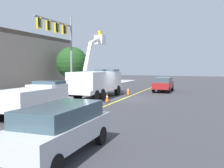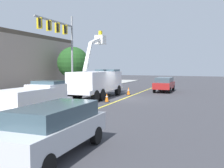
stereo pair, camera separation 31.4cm
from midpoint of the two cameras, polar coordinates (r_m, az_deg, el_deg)
ground at (r=23.95m, az=2.96°, el=-3.28°), size 120.00×120.00×0.00m
sidewalk_far_side at (r=27.55m, az=-13.56°, el=-2.31°), size 60.11×7.19×0.12m
lane_centre_stripe at (r=23.95m, az=2.96°, el=-3.27°), size 49.92×3.16×0.01m
utility_bucket_truck at (r=24.45m, az=-2.90°, el=0.65°), size 8.34×2.99×6.60m
service_pickup_truck at (r=16.26m, az=-16.33°, el=-2.89°), size 5.72×2.46×2.06m
passing_minivan at (r=31.03m, az=11.80°, el=0.10°), size 4.91×2.18×1.69m
trailing_sedan at (r=9.03m, az=-11.78°, el=-9.17°), size 4.91×2.18×1.69m
traffic_cone_leading at (r=12.96m, az=-18.56°, el=-7.75°), size 0.40×0.40×0.87m
traffic_cone_mid_front at (r=16.83m, az=-7.53°, el=-5.14°), size 0.40×0.40×0.73m
traffic_cone_mid_rear at (r=21.72m, az=-0.75°, el=-3.05°), size 0.40×0.40×0.74m
traffic_cone_trailing at (r=27.12m, az=4.02°, el=-1.57°), size 0.40×0.40×0.83m
traffic_signal_mast at (r=27.88m, az=-10.78°, el=10.04°), size 6.79×0.83×8.60m
street_tree_right at (r=34.23m, az=-8.39°, el=4.71°), size 4.14×4.14×5.57m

